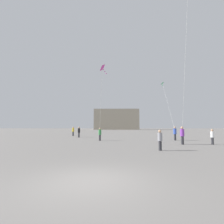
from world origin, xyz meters
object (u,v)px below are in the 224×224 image
person_in_blue (175,133)px  person_in_white (212,136)px  person_in_black (79,132)px  kite_magenta_delta (102,70)px  kite_emerald_delta (163,85)px  person_in_purple (182,135)px  person_in_yellow (73,131)px  person_in_grey (160,139)px  building_left_hall (116,119)px  person_in_green (100,134)px

person_in_blue → person_in_white: (2.17, -5.20, -0.14)m
person_in_black → kite_magenta_delta: kite_magenta_delta is taller
person_in_black → kite_emerald_delta: (16.01, 7.48, 9.72)m
person_in_purple → person_in_yellow: size_ratio=1.04×
person_in_purple → person_in_white: (3.04, 0.00, -0.15)m
person_in_black → kite_magenta_delta: size_ratio=0.26×
person_in_grey → person_in_white: 7.89m
person_in_white → kite_emerald_delta: kite_emerald_delta is taller
person_in_blue → building_left_hall: size_ratio=0.07×
person_in_white → building_left_hall: 81.02m
person_in_black → kite_emerald_delta: kite_emerald_delta is taller
person_in_green → person_in_yellow: person_in_yellow is taller
kite_magenta_delta → kite_emerald_delta: kite_emerald_delta is taller
kite_emerald_delta → building_left_hall: bearing=100.2°
person_in_yellow → person_in_white: bearing=-73.6°
kite_emerald_delta → person_in_green: bearing=-130.2°
person_in_green → person_in_grey: bearing=-120.5°
person_in_green → person_in_white: (12.14, -4.35, -0.05)m
person_in_grey → person_in_black: person_in_black is taller
person_in_purple → kite_emerald_delta: 20.79m
person_in_grey → person_in_black: bearing=-2.8°
person_in_green → building_left_hall: (0.60, 75.69, 4.78)m
kite_emerald_delta → person_in_yellow: bearing=-170.6°
person_in_yellow → kite_magenta_delta: 19.07m
person_in_purple → kite_emerald_delta: kite_emerald_delta is taller
person_in_yellow → kite_emerald_delta: kite_emerald_delta is taller
person_in_yellow → building_left_hall: (7.11, 64.86, 4.72)m
person_in_grey → kite_magenta_delta: bearing=18.3°
person_in_purple → person_in_green: size_ratio=1.10×
person_in_yellow → building_left_hall: bearing=49.3°
person_in_grey → person_in_green: 10.69m
person_in_white → kite_emerald_delta: (-0.43, 18.22, 9.82)m
person_in_white → kite_magenta_delta: size_ratio=0.23×
building_left_hall → person_in_yellow: bearing=-96.3°
person_in_purple → person_in_white: 3.04m
person_in_white → kite_magenta_delta: 13.23m
building_left_hall → person_in_purple: bearing=-83.9°
person_in_grey → kite_emerald_delta: 25.58m
person_in_blue → person_in_white: size_ratio=1.16×
person_in_white → person_in_purple: bearing=-125.7°
person_in_black → building_left_hall: building_left_hall is taller
person_in_yellow → kite_magenta_delta: bearing=-100.3°
person_in_blue → kite_emerald_delta: bearing=-107.2°
person_in_white → building_left_hall: (-11.53, 80.04, 4.83)m
person_in_black → building_left_hall: bearing=101.6°
person_in_green → person_in_yellow: (-6.51, 10.84, 0.06)m
person_in_grey → kite_magenta_delta: size_ratio=0.24×
person_in_yellow → person_in_white: (18.64, -15.19, -0.11)m
person_in_purple → person_in_black: (-13.40, 10.74, -0.04)m
building_left_hall → kite_emerald_delta: bearing=-79.8°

